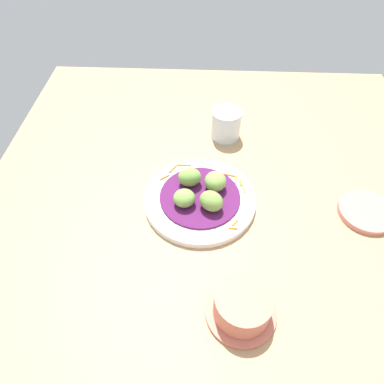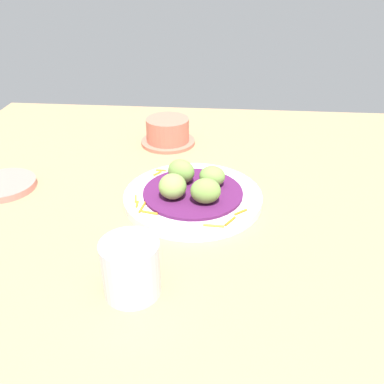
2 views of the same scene
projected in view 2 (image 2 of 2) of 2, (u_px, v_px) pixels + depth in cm
name	position (u px, v px, depth cm)	size (l,w,h in cm)	color
table_surface	(169.00, 215.00, 75.19)	(110.00, 110.00, 2.00)	tan
main_plate	(193.00, 197.00, 77.05)	(25.13, 25.13, 1.59)	white
cabbage_bed	(193.00, 192.00, 76.51)	(18.09, 18.09, 0.55)	#51194C
carrot_garnish	(176.00, 204.00, 73.09)	(20.04, 18.88, 0.40)	orange
guac_scoop_left	(173.00, 186.00, 73.37)	(4.92, 4.86, 4.44)	#84A851
guac_scoop_center	(206.00, 190.00, 72.20)	(4.24, 5.22, 4.44)	#759E47
guac_scoop_right	(212.00, 176.00, 77.31)	(4.44, 4.75, 3.75)	#759E47
guac_scoop_back	(181.00, 171.00, 78.31)	(5.28, 4.31, 4.44)	#759E47
side_plate_small	(4.00, 185.00, 81.32)	(12.16, 12.16, 1.31)	tan
terracotta_bowl	(168.00, 132.00, 98.72)	(12.66, 12.66, 6.14)	#C66B56
water_glass	(131.00, 268.00, 55.37)	(7.77, 7.77, 7.92)	silver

